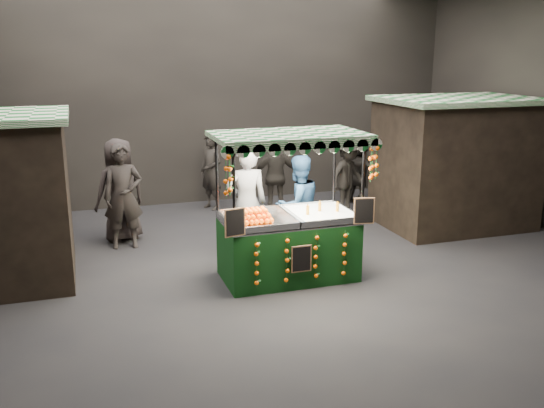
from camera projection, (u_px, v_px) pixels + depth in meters
name	position (u px, v px, depth m)	size (l,w,h in m)	color
ground	(270.00, 273.00, 9.65)	(12.00, 12.00, 0.00)	black
market_hall	(270.00, 58.00, 8.80)	(12.10, 10.10, 5.05)	black
neighbour_stall_right	(455.00, 162.00, 12.02)	(3.00, 2.20, 2.60)	black
juice_stall	(289.00, 235.00, 9.28)	(2.38, 1.40, 2.30)	black
vendor_grey	(247.00, 203.00, 10.15)	(0.75, 0.52, 1.95)	gray
vendor_blue	(298.00, 206.00, 10.33)	(0.99, 0.85, 1.77)	navy
shopper_0	(123.00, 196.00, 10.70)	(0.72, 0.49, 1.90)	black
shopper_1	(406.00, 182.00, 12.12)	(1.09, 1.11, 1.80)	black
shopper_2	(276.00, 176.00, 12.85)	(1.04, 0.52, 1.72)	#2D2924
shopper_3	(348.00, 176.00, 12.95)	(1.24, 1.03, 1.67)	black
shopper_4	(120.00, 190.00, 11.09)	(1.11, 0.92, 1.94)	#2C2523
shopper_5	(359.00, 170.00, 13.84)	(0.89, 1.54, 1.59)	#272420
shopper_6	(211.00, 172.00, 13.36)	(0.65, 0.74, 1.71)	black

